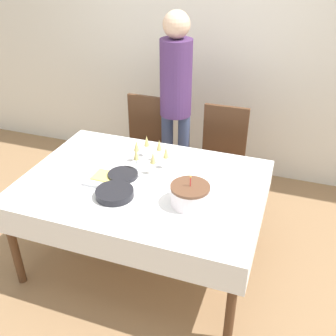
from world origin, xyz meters
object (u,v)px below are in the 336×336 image
dining_chair_far_right (221,155)px  champagne_tray (150,157)px  plate_stack_main (115,193)px  dining_chair_far_left (144,143)px  plate_stack_dessert (123,175)px  person_standing (176,92)px  birthday_cake (190,195)px

dining_chair_far_right → champagne_tray: (-0.41, -0.70, 0.28)m
dining_chair_far_right → plate_stack_main: bearing=-112.4°
dining_chair_far_left → champagne_tray: 0.82m
dining_chair_far_right → plate_stack_main: 1.28m
dining_chair_far_right → champagne_tray: 0.86m
dining_chair_far_right → plate_stack_dessert: size_ratio=4.40×
champagne_tray → plate_stack_main: 0.47m
champagne_tray → plate_stack_main: size_ratio=1.47×
champagne_tray → dining_chair_far_right: bearing=59.4°
person_standing → dining_chair_far_left: bearing=-168.3°
dining_chair_far_left → plate_stack_main: bearing=-76.8°
dining_chair_far_left → dining_chair_far_right: size_ratio=1.00×
plate_stack_dessert → person_standing: 1.03m
champagne_tray → plate_stack_dessert: (-0.12, -0.22, -0.06)m
plate_stack_main → plate_stack_dessert: plate_stack_main is taller
dining_chair_far_left → person_standing: size_ratio=0.55×
dining_chair_far_right → birthday_cake: 1.11m
plate_stack_main → person_standing: 1.26m
plate_stack_dessert → person_standing: bearing=85.6°
plate_stack_main → dining_chair_far_left: bearing=103.2°
dining_chair_far_right → birthday_cake: size_ratio=3.74×
dining_chair_far_left → birthday_cake: dining_chair_far_left is taller
dining_chair_far_left → champagne_tray: (0.34, -0.70, 0.28)m
dining_chair_far_left → dining_chair_far_right: same height
dining_chair_far_left → plate_stack_main: 1.22m
dining_chair_far_left → dining_chair_far_right: 0.75m
person_standing → birthday_cake: bearing=-67.2°
dining_chair_far_left → birthday_cake: (0.77, -1.07, 0.27)m
dining_chair_far_left → plate_stack_main: dining_chair_far_left is taller
champagne_tray → plate_stack_main: champagne_tray is taller
champagne_tray → person_standing: size_ratio=0.22×
dining_chair_far_left → birthday_cake: size_ratio=3.74×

